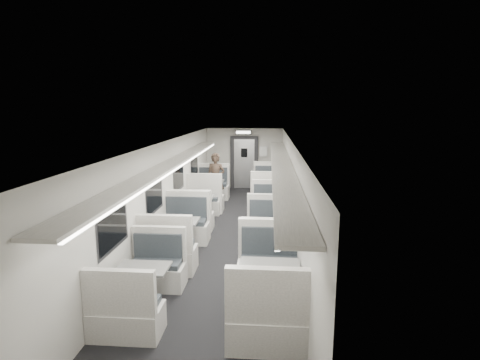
% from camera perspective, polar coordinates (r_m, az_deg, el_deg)
% --- Properties ---
extents(room, '(3.24, 12.24, 2.64)m').
position_cam_1_polar(room, '(9.00, -1.84, -1.77)').
color(room, black).
rests_on(room, ground).
extents(booth_left_a, '(1.14, 2.31, 1.24)m').
position_cam_1_polar(booth_left_a, '(12.50, -4.74, -1.90)').
color(booth_left_a, silver).
rests_on(booth_left_a, room).
extents(booth_left_b, '(1.03, 2.08, 1.11)m').
position_cam_1_polar(booth_left_b, '(10.75, -6.29, -4.27)').
color(booth_left_b, silver).
rests_on(booth_left_b, room).
extents(booth_left_c, '(1.12, 2.26, 1.21)m').
position_cam_1_polar(booth_left_c, '(8.37, -9.53, -8.57)').
color(booth_left_c, silver).
rests_on(booth_left_c, room).
extents(booth_left_d, '(0.99, 2.01, 1.07)m').
position_cam_1_polar(booth_left_d, '(6.40, -14.49, -15.53)').
color(booth_left_d, silver).
rests_on(booth_left_d, room).
extents(booth_right_a, '(1.16, 2.36, 1.26)m').
position_cam_1_polar(booth_right_a, '(12.73, 4.48, -1.62)').
color(booth_right_a, silver).
rests_on(booth_right_a, room).
extents(booth_right_b, '(1.02, 2.08, 1.11)m').
position_cam_1_polar(booth_right_b, '(10.23, 4.47, -5.03)').
color(booth_right_b, silver).
rests_on(booth_right_b, room).
extents(booth_right_c, '(1.07, 2.17, 1.16)m').
position_cam_1_polar(booth_right_c, '(8.21, 4.46, -8.97)').
color(booth_right_c, silver).
rests_on(booth_right_c, room).
extents(booth_right_d, '(1.12, 2.28, 1.22)m').
position_cam_1_polar(booth_right_d, '(6.08, 4.44, -16.16)').
color(booth_right_d, silver).
rests_on(booth_right_d, room).
extents(passenger, '(0.71, 0.54, 1.74)m').
position_cam_1_polar(passenger, '(12.35, -3.74, 0.12)').
color(passenger, black).
rests_on(passenger, room).
extents(window_a, '(0.02, 1.18, 0.84)m').
position_cam_1_polar(window_a, '(12.51, -6.94, 2.43)').
color(window_a, black).
rests_on(window_a, room).
extents(window_b, '(0.02, 1.18, 0.84)m').
position_cam_1_polar(window_b, '(10.39, -9.31, 0.65)').
color(window_b, black).
rests_on(window_b, room).
extents(window_c, '(0.02, 1.18, 0.84)m').
position_cam_1_polar(window_c, '(8.31, -12.87, -2.04)').
color(window_c, black).
rests_on(window_c, room).
extents(window_d, '(0.02, 1.18, 0.84)m').
position_cam_1_polar(window_d, '(6.32, -18.77, -6.45)').
color(window_d, black).
rests_on(window_d, room).
extents(luggage_rack_left, '(0.46, 10.40, 0.09)m').
position_cam_1_polar(luggage_rack_left, '(8.80, -10.17, 2.52)').
color(luggage_rack_left, silver).
rests_on(luggage_rack_left, room).
extents(luggage_rack_right, '(0.46, 10.40, 0.09)m').
position_cam_1_polar(luggage_rack_right, '(8.53, 6.25, 2.36)').
color(luggage_rack_right, silver).
rests_on(luggage_rack_right, room).
extents(vestibule_door, '(1.10, 0.13, 2.10)m').
position_cam_1_polar(vestibule_door, '(14.85, 0.65, 2.62)').
color(vestibule_door, black).
rests_on(vestibule_door, room).
extents(exit_sign, '(0.62, 0.12, 0.16)m').
position_cam_1_polar(exit_sign, '(14.23, 0.53, 7.29)').
color(exit_sign, black).
rests_on(exit_sign, room).
extents(wall_notice, '(0.32, 0.02, 0.40)m').
position_cam_1_polar(wall_notice, '(14.75, 3.57, 4.35)').
color(wall_notice, silver).
rests_on(wall_notice, room).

